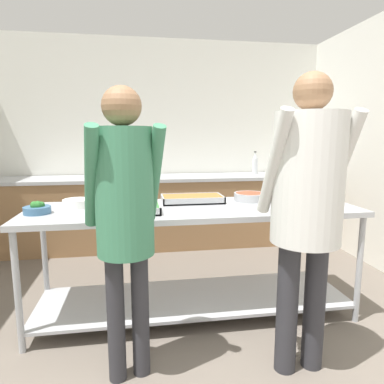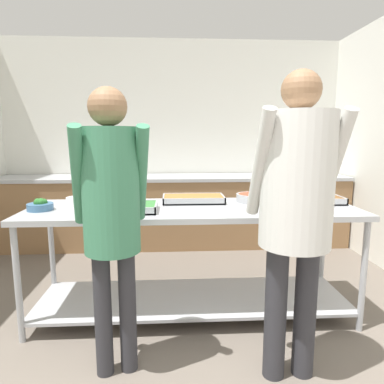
{
  "view_description": "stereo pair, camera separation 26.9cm",
  "coord_description": "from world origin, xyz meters",
  "px_view_note": "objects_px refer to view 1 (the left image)",
  "views": [
    {
      "loc": [
        -0.28,
        -0.84,
        1.4
      ],
      "look_at": [
        0.14,
        1.79,
        0.96
      ],
      "focal_mm": 32.0,
      "sensor_mm": 36.0,
      "label": 1
    },
    {
      "loc": [
        -0.02,
        -0.87,
        1.4
      ],
      "look_at": [
        0.14,
        1.79,
        0.96
      ],
      "focal_mm": 32.0,
      "sensor_mm": 36.0,
      "label": 2
    }
  ],
  "objects_px": {
    "serving_tray_vegetables": "(306,198)",
    "water_bottle": "(255,164)",
    "broccoli_bowl": "(37,209)",
    "sauce_pan": "(250,196)",
    "plate_stack": "(77,203)",
    "guest_serving_left": "(307,195)",
    "serving_tray_roast": "(127,209)",
    "serving_tray_greens": "(192,199)",
    "guest_serving_right": "(125,204)"
  },
  "relations": [
    {
      "from": "plate_stack",
      "to": "guest_serving_right",
      "type": "bearing_deg",
      "value": -64.5
    },
    {
      "from": "plate_stack",
      "to": "broccoli_bowl",
      "type": "bearing_deg",
      "value": -140.86
    },
    {
      "from": "water_bottle",
      "to": "serving_tray_greens",
      "type": "bearing_deg",
      "value": -124.0
    },
    {
      "from": "broccoli_bowl",
      "to": "water_bottle",
      "type": "height_order",
      "value": "water_bottle"
    },
    {
      "from": "plate_stack",
      "to": "serving_tray_vegetables",
      "type": "distance_m",
      "value": 1.86
    },
    {
      "from": "guest_serving_right",
      "to": "water_bottle",
      "type": "bearing_deg",
      "value": 57.14
    },
    {
      "from": "broccoli_bowl",
      "to": "sauce_pan",
      "type": "distance_m",
      "value": 1.64
    },
    {
      "from": "serving_tray_greens",
      "to": "water_bottle",
      "type": "xyz_separation_m",
      "value": [
        1.12,
        1.67,
        0.15
      ]
    },
    {
      "from": "plate_stack",
      "to": "guest_serving_left",
      "type": "relative_size",
      "value": 0.13
    },
    {
      "from": "serving_tray_greens",
      "to": "serving_tray_vegetables",
      "type": "xyz_separation_m",
      "value": [
        0.96,
        -0.09,
        -0.0
      ]
    },
    {
      "from": "plate_stack",
      "to": "water_bottle",
      "type": "distance_m",
      "value": 2.66
    },
    {
      "from": "serving_tray_roast",
      "to": "sauce_pan",
      "type": "bearing_deg",
      "value": 16.51
    },
    {
      "from": "serving_tray_roast",
      "to": "sauce_pan",
      "type": "xyz_separation_m",
      "value": [
        1.01,
        0.3,
        0.01
      ]
    },
    {
      "from": "sauce_pan",
      "to": "serving_tray_roast",
      "type": "bearing_deg",
      "value": -163.49
    },
    {
      "from": "plate_stack",
      "to": "guest_serving_left",
      "type": "height_order",
      "value": "guest_serving_left"
    },
    {
      "from": "broccoli_bowl",
      "to": "sauce_pan",
      "type": "height_order",
      "value": "broccoli_bowl"
    },
    {
      "from": "serving_tray_greens",
      "to": "serving_tray_vegetables",
      "type": "bearing_deg",
      "value": -5.23
    },
    {
      "from": "guest_serving_left",
      "to": "water_bottle",
      "type": "bearing_deg",
      "value": 76.66
    },
    {
      "from": "serving_tray_roast",
      "to": "sauce_pan",
      "type": "height_order",
      "value": "sauce_pan"
    },
    {
      "from": "serving_tray_vegetables",
      "to": "water_bottle",
      "type": "distance_m",
      "value": 1.77
    },
    {
      "from": "broccoli_bowl",
      "to": "guest_serving_left",
      "type": "xyz_separation_m",
      "value": [
        1.64,
        -0.71,
        0.17
      ]
    },
    {
      "from": "broccoli_bowl",
      "to": "serving_tray_roast",
      "type": "height_order",
      "value": "broccoli_bowl"
    },
    {
      "from": "plate_stack",
      "to": "serving_tray_roast",
      "type": "bearing_deg",
      "value": -34.66
    },
    {
      "from": "serving_tray_greens",
      "to": "guest_serving_left",
      "type": "relative_size",
      "value": 0.29
    },
    {
      "from": "sauce_pan",
      "to": "guest_serving_left",
      "type": "distance_m",
      "value": 0.95
    },
    {
      "from": "broccoli_bowl",
      "to": "serving_tray_vegetables",
      "type": "relative_size",
      "value": 0.39
    },
    {
      "from": "guest_serving_left",
      "to": "sauce_pan",
      "type": "bearing_deg",
      "value": 90.96
    },
    {
      "from": "serving_tray_greens",
      "to": "sauce_pan",
      "type": "height_order",
      "value": "sauce_pan"
    },
    {
      "from": "serving_tray_roast",
      "to": "guest_serving_right",
      "type": "bearing_deg",
      "value": -89.27
    },
    {
      "from": "serving_tray_vegetables",
      "to": "guest_serving_left",
      "type": "xyz_separation_m",
      "value": [
        -0.46,
        -0.87,
        0.18
      ]
    },
    {
      "from": "guest_serving_left",
      "to": "serving_tray_greens",
      "type": "bearing_deg",
      "value": 117.73
    },
    {
      "from": "broccoli_bowl",
      "to": "serving_tray_roast",
      "type": "relative_size",
      "value": 0.39
    },
    {
      "from": "serving_tray_roast",
      "to": "serving_tray_vegetables",
      "type": "distance_m",
      "value": 1.49
    },
    {
      "from": "serving_tray_vegetables",
      "to": "guest_serving_right",
      "type": "relative_size",
      "value": 0.29
    },
    {
      "from": "broccoli_bowl",
      "to": "water_bottle",
      "type": "xyz_separation_m",
      "value": [
        2.26,
        1.91,
        0.14
      ]
    },
    {
      "from": "plate_stack",
      "to": "water_bottle",
      "type": "xyz_separation_m",
      "value": [
        2.02,
        1.72,
        0.14
      ]
    },
    {
      "from": "sauce_pan",
      "to": "water_bottle",
      "type": "bearing_deg",
      "value": 69.29
    },
    {
      "from": "serving_tray_roast",
      "to": "guest_serving_left",
      "type": "distance_m",
      "value": 1.22
    },
    {
      "from": "sauce_pan",
      "to": "serving_tray_greens",
      "type": "bearing_deg",
      "value": 177.79
    },
    {
      "from": "broccoli_bowl",
      "to": "guest_serving_left",
      "type": "height_order",
      "value": "guest_serving_left"
    },
    {
      "from": "sauce_pan",
      "to": "guest_serving_right",
      "type": "bearing_deg",
      "value": -139.66
    },
    {
      "from": "serving_tray_greens",
      "to": "plate_stack",
      "type": "bearing_deg",
      "value": -176.6
    },
    {
      "from": "broccoli_bowl",
      "to": "guest_serving_right",
      "type": "xyz_separation_m",
      "value": [
        0.63,
        -0.62,
        0.14
      ]
    },
    {
      "from": "serving_tray_vegetables",
      "to": "guest_serving_left",
      "type": "height_order",
      "value": "guest_serving_left"
    },
    {
      "from": "serving_tray_vegetables",
      "to": "water_bottle",
      "type": "relative_size",
      "value": 1.57
    },
    {
      "from": "plate_stack",
      "to": "serving_tray_roast",
      "type": "height_order",
      "value": "plate_stack"
    },
    {
      "from": "broccoli_bowl",
      "to": "guest_serving_right",
      "type": "height_order",
      "value": "guest_serving_right"
    },
    {
      "from": "sauce_pan",
      "to": "water_bottle",
      "type": "distance_m",
      "value": 1.81
    },
    {
      "from": "plate_stack",
      "to": "guest_serving_left",
      "type": "distance_m",
      "value": 1.68
    },
    {
      "from": "serving_tray_greens",
      "to": "water_bottle",
      "type": "bearing_deg",
      "value": 56.0
    }
  ]
}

